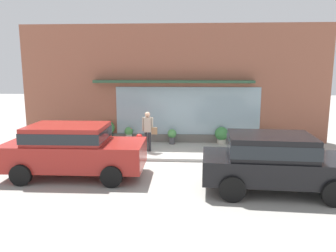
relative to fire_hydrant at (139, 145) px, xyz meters
The scene contains 14 objects.
ground_plane 1.39m from the fire_hydrant, 22.93° to the right, with size 60.00×60.00×0.00m, color #9E9B93.
curb_strip 1.46m from the fire_hydrant, 30.43° to the right, with size 14.00×0.24×0.12m, color #B2B2AD.
storefront 3.66m from the fire_hydrant, 65.34° to the left, with size 14.00×0.81×5.33m.
fire_hydrant is the anchor object (origin of this frame).
pedestrian_with_handbag 0.89m from the fire_hydrant, 67.55° to the left, with size 0.63×0.22×1.64m.
parked_car_red 3.15m from the fire_hydrant, 123.56° to the right, with size 4.31×2.06×1.65m.
parked_car_black 5.53m from the fire_hydrant, 39.52° to the right, with size 4.15×2.20×1.60m.
potted_plant_corner_tall 2.94m from the fire_hydrant, 127.90° to the left, with size 0.62×0.62×0.97m.
potted_plant_trailing_edge 4.06m from the fire_hydrant, 151.79° to the left, with size 0.32×0.32×0.55m.
potted_plant_window_left 4.08m from the fire_hydrant, 32.95° to the left, with size 0.60×0.60×0.76m.
potted_plant_low_front 3.55m from the fire_hydrant, 139.61° to the left, with size 0.50×0.50×0.88m.
potted_plant_by_entrance 2.34m from the fire_hydrant, 59.57° to the left, with size 0.40×0.40×0.68m.
potted_plant_window_center 5.84m from the fire_hydrant, 20.93° to the left, with size 0.47×0.47×0.68m.
potted_plant_window_right 2.42m from the fire_hydrant, 109.94° to the left, with size 0.39×0.39×0.71m.
Camera 1 is at (0.63, -11.80, 3.39)m, focal length 34.79 mm.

